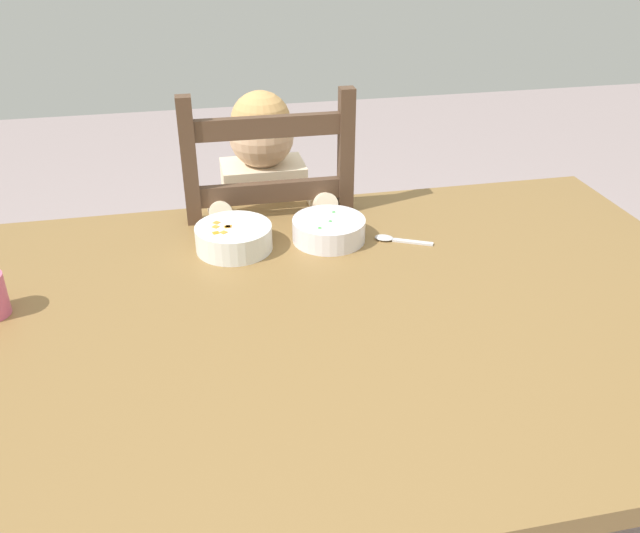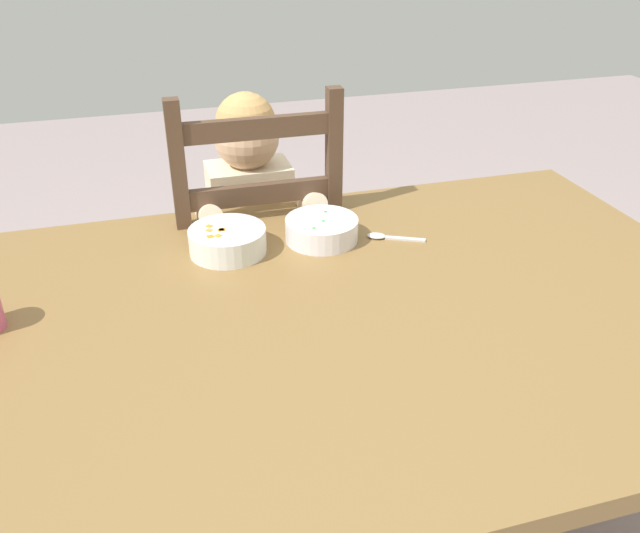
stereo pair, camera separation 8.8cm
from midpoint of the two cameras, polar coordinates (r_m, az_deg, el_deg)
The scene contains 6 objects.
dining_table at distance 1.35m, azimuth 4.57°, elevation -6.32°, with size 1.60×1.10×0.71m.
dining_chair at distance 1.90m, azimuth -3.16°, elevation -0.06°, with size 0.42×0.42×1.02m.
child_figure at distance 1.82m, azimuth -3.26°, elevation 4.42°, with size 0.32×0.31×0.98m.
bowl_of_peas at distance 1.55m, azimuth 2.39°, elevation 3.20°, with size 0.17×0.17×0.05m.
bowl_of_carrots at distance 1.51m, azimuth -5.74°, elevation 2.52°, with size 0.17×0.17×0.06m.
spoon at distance 1.57m, azimuth 7.85°, elevation 2.32°, with size 0.13×0.08×0.01m.
Camera 1 is at (-0.29, -1.06, 1.41)m, focal length 37.35 mm.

